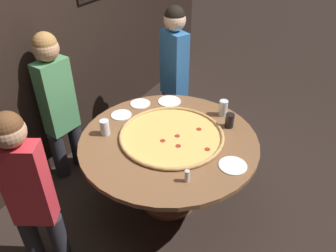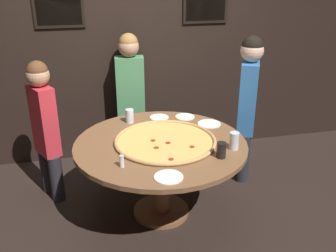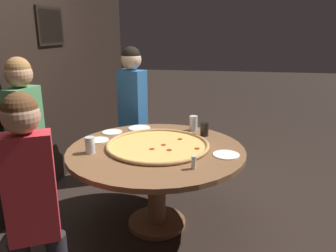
{
  "view_description": "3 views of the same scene",
  "coord_description": "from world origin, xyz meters",
  "px_view_note": "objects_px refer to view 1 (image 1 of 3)",
  "views": [
    {
      "loc": [
        -1.93,
        -1.07,
        2.4
      ],
      "look_at": [
        -0.02,
        -0.0,
        0.88
      ],
      "focal_mm": 35.0,
      "sensor_mm": 36.0,
      "label": 1
    },
    {
      "loc": [
        -0.59,
        -2.88,
        2.16
      ],
      "look_at": [
        0.05,
        -0.07,
        0.92
      ],
      "focal_mm": 40.0,
      "sensor_mm": 36.0,
      "label": 2
    },
    {
      "loc": [
        -2.57,
        -0.56,
        1.71
      ],
      "look_at": [
        0.11,
        -0.08,
        0.91
      ],
      "focal_mm": 35.0,
      "sensor_mm": 36.0,
      "label": 3
    }
  ],
  "objects_px": {
    "diner_side_left": "(174,67)",
    "diner_far_left": "(57,100)",
    "white_plate_right_side": "(121,115)",
    "white_plate_beside_cup": "(140,104)",
    "drink_cup_near_right": "(223,108)",
    "white_plate_near_front": "(233,166)",
    "dining_table": "(169,152)",
    "condiment_shaker": "(187,176)",
    "diner_far_right": "(28,188)",
    "drink_cup_near_left": "(105,127)",
    "giant_pizza": "(172,135)",
    "white_plate_far_back": "(169,101)",
    "drink_cup_by_shaker": "(230,121)"
  },
  "relations": [
    {
      "from": "drink_cup_near_right",
      "to": "white_plate_near_front",
      "type": "height_order",
      "value": "drink_cup_near_right"
    },
    {
      "from": "dining_table",
      "to": "diner_far_right",
      "type": "relative_size",
      "value": 1.09
    },
    {
      "from": "white_plate_right_side",
      "to": "diner_far_left",
      "type": "xyz_separation_m",
      "value": [
        -0.21,
        0.57,
        0.11
      ]
    },
    {
      "from": "diner_side_left",
      "to": "diner_far_left",
      "type": "xyz_separation_m",
      "value": [
        -1.14,
        0.64,
        -0.02
      ]
    },
    {
      "from": "condiment_shaker",
      "to": "diner_far_right",
      "type": "relative_size",
      "value": 0.07
    },
    {
      "from": "white_plate_far_back",
      "to": "white_plate_right_side",
      "type": "bearing_deg",
      "value": 148.33
    },
    {
      "from": "white_plate_near_front",
      "to": "condiment_shaker",
      "type": "xyz_separation_m",
      "value": [
        -0.31,
        0.23,
        0.05
      ]
    },
    {
      "from": "dining_table",
      "to": "diner_side_left",
      "type": "relative_size",
      "value": 0.98
    },
    {
      "from": "white_plate_right_side",
      "to": "condiment_shaker",
      "type": "xyz_separation_m",
      "value": [
        -0.48,
        -0.92,
        0.05
      ]
    },
    {
      "from": "dining_table",
      "to": "drink_cup_near_left",
      "type": "distance_m",
      "value": 0.59
    },
    {
      "from": "condiment_shaker",
      "to": "diner_side_left",
      "type": "relative_size",
      "value": 0.06
    },
    {
      "from": "dining_table",
      "to": "white_plate_right_side",
      "type": "bearing_deg",
      "value": 79.54
    },
    {
      "from": "white_plate_far_back",
      "to": "drink_cup_by_shaker",
      "type": "bearing_deg",
      "value": -100.77
    },
    {
      "from": "drink_cup_near_right",
      "to": "condiment_shaker",
      "type": "distance_m",
      "value": 0.96
    },
    {
      "from": "diner_side_left",
      "to": "drink_cup_near_left",
      "type": "bearing_deg",
      "value": -64.57
    },
    {
      "from": "drink_cup_near_left",
      "to": "giant_pizza",
      "type": "bearing_deg",
      "value": -64.68
    },
    {
      "from": "white_plate_right_side",
      "to": "diner_side_left",
      "type": "xyz_separation_m",
      "value": [
        0.92,
        -0.07,
        0.13
      ]
    },
    {
      "from": "drink_cup_near_right",
      "to": "white_plate_right_side",
      "type": "height_order",
      "value": "drink_cup_near_right"
    },
    {
      "from": "giant_pizza",
      "to": "drink_cup_near_left",
      "type": "xyz_separation_m",
      "value": [
        -0.24,
        0.51,
        0.05
      ]
    },
    {
      "from": "drink_cup_near_left",
      "to": "condiment_shaker",
      "type": "bearing_deg",
      "value": -101.4
    },
    {
      "from": "dining_table",
      "to": "drink_cup_by_shaker",
      "type": "bearing_deg",
      "value": -42.42
    },
    {
      "from": "drink_cup_by_shaker",
      "to": "diner_far_left",
      "type": "height_order",
      "value": "diner_far_left"
    },
    {
      "from": "drink_cup_near_left",
      "to": "diner_far_left",
      "type": "xyz_separation_m",
      "value": [
        0.09,
        0.63,
        0.04
      ]
    },
    {
      "from": "drink_cup_near_right",
      "to": "white_plate_beside_cup",
      "type": "xyz_separation_m",
      "value": [
        -0.21,
        0.78,
        -0.07
      ]
    },
    {
      "from": "drink_cup_near_left",
      "to": "white_plate_beside_cup",
      "type": "xyz_separation_m",
      "value": [
        0.57,
        0.01,
        -0.06
      ]
    },
    {
      "from": "drink_cup_near_right",
      "to": "white_plate_near_front",
      "type": "distance_m",
      "value": 0.72
    },
    {
      "from": "giant_pizza",
      "to": "diner_side_left",
      "type": "xyz_separation_m",
      "value": [
        0.98,
        0.5,
        0.12
      ]
    },
    {
      "from": "drink_cup_by_shaker",
      "to": "diner_far_left",
      "type": "distance_m",
      "value": 1.61
    },
    {
      "from": "white_plate_near_front",
      "to": "diner_far_right",
      "type": "relative_size",
      "value": 0.16
    },
    {
      "from": "white_plate_near_front",
      "to": "white_plate_right_side",
      "type": "bearing_deg",
      "value": 81.74
    },
    {
      "from": "white_plate_near_front",
      "to": "diner_side_left",
      "type": "distance_m",
      "value": 1.55
    },
    {
      "from": "diner_side_left",
      "to": "diner_far_right",
      "type": "relative_size",
      "value": 1.11
    },
    {
      "from": "white_plate_far_back",
      "to": "white_plate_beside_cup",
      "type": "xyz_separation_m",
      "value": [
        -0.18,
        0.23,
        0.0
      ]
    },
    {
      "from": "dining_table",
      "to": "diner_far_left",
      "type": "height_order",
      "value": "diner_far_left"
    },
    {
      "from": "white_plate_right_side",
      "to": "white_plate_beside_cup",
      "type": "distance_m",
      "value": 0.26
    },
    {
      "from": "white_plate_near_front",
      "to": "white_plate_far_back",
      "type": "relative_size",
      "value": 0.96
    },
    {
      "from": "diner_far_right",
      "to": "drink_cup_near_left",
      "type": "bearing_deg",
      "value": -120.5
    },
    {
      "from": "drink_cup_near_left",
      "to": "drink_cup_near_right",
      "type": "bearing_deg",
      "value": -44.78
    },
    {
      "from": "white_plate_beside_cup",
      "to": "diner_side_left",
      "type": "relative_size",
      "value": 0.13
    },
    {
      "from": "drink_cup_near_left",
      "to": "white_plate_beside_cup",
      "type": "height_order",
      "value": "drink_cup_near_left"
    },
    {
      "from": "dining_table",
      "to": "white_plate_near_front",
      "type": "xyz_separation_m",
      "value": [
        -0.06,
        -0.59,
        0.14
      ]
    },
    {
      "from": "drink_cup_near_left",
      "to": "diner_far_left",
      "type": "height_order",
      "value": "diner_far_left"
    },
    {
      "from": "white_plate_near_front",
      "to": "condiment_shaker",
      "type": "bearing_deg",
      "value": 143.46
    },
    {
      "from": "white_plate_beside_cup",
      "to": "condiment_shaker",
      "type": "distance_m",
      "value": 1.15
    },
    {
      "from": "giant_pizza",
      "to": "white_plate_right_side",
      "type": "relative_size",
      "value": 4.65
    },
    {
      "from": "white_plate_right_side",
      "to": "diner_far_left",
      "type": "distance_m",
      "value": 0.62
    },
    {
      "from": "giant_pizza",
      "to": "drink_cup_near_left",
      "type": "height_order",
      "value": "drink_cup_near_left"
    },
    {
      "from": "white_plate_right_side",
      "to": "white_plate_far_back",
      "type": "xyz_separation_m",
      "value": [
        0.44,
        -0.27,
        0.0
      ]
    },
    {
      "from": "dining_table",
      "to": "diner_side_left",
      "type": "bearing_deg",
      "value": 25.92
    },
    {
      "from": "white_plate_beside_cup",
      "to": "white_plate_right_side",
      "type": "bearing_deg",
      "value": 170.72
    }
  ]
}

